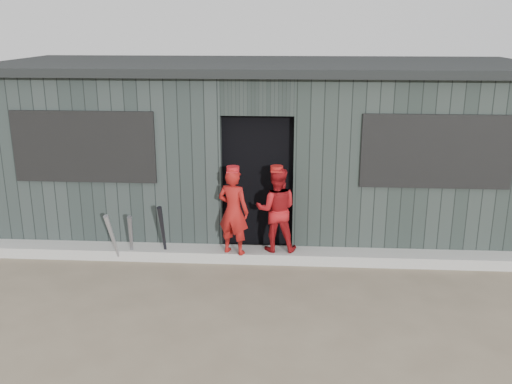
# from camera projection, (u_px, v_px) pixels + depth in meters

# --- Properties ---
(ground) EXTENTS (80.00, 80.00, 0.00)m
(ground) POSITION_uv_depth(u_px,v_px,m) (245.00, 325.00, 6.26)
(ground) COLOR brown
(ground) RESTS_ON ground
(curb) EXTENTS (8.00, 0.36, 0.15)m
(curb) POSITION_uv_depth(u_px,v_px,m) (256.00, 255.00, 7.98)
(curb) COLOR #9F9F9A
(curb) RESTS_ON ground
(bat_left) EXTENTS (0.15, 0.33, 0.75)m
(bat_left) POSITION_uv_depth(u_px,v_px,m) (113.00, 238.00, 7.76)
(bat_left) COLOR #9A9AA2
(bat_left) RESTS_ON ground
(bat_mid) EXTENTS (0.13, 0.27, 0.70)m
(bat_mid) POSITION_uv_depth(u_px,v_px,m) (131.00, 238.00, 7.86)
(bat_mid) COLOR slate
(bat_mid) RESTS_ON ground
(bat_right) EXTENTS (0.07, 0.33, 0.85)m
(bat_right) POSITION_uv_depth(u_px,v_px,m) (163.00, 233.00, 7.83)
(bat_right) COLOR black
(bat_right) RESTS_ON ground
(player_red_left) EXTENTS (0.51, 0.42, 1.20)m
(player_red_left) POSITION_uv_depth(u_px,v_px,m) (233.00, 211.00, 7.70)
(player_red_left) COLOR maroon
(player_red_left) RESTS_ON curb
(player_red_right) EXTENTS (0.58, 0.46, 1.18)m
(player_red_right) POSITION_uv_depth(u_px,v_px,m) (276.00, 209.00, 7.81)
(player_red_right) COLOR #A11317
(player_red_right) RESTS_ON curb
(player_grey_back) EXTENTS (0.74, 0.56, 1.36)m
(player_grey_back) POSITION_uv_depth(u_px,v_px,m) (291.00, 201.00, 8.39)
(player_grey_back) COLOR #B3B3B3
(player_grey_back) RESTS_ON ground
(dugout) EXTENTS (8.30, 3.30, 2.62)m
(dugout) POSITION_uv_depth(u_px,v_px,m) (263.00, 145.00, 9.25)
(dugout) COLOR black
(dugout) RESTS_ON ground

